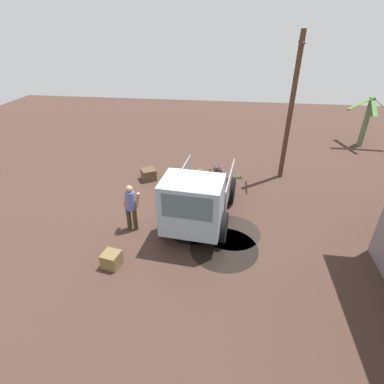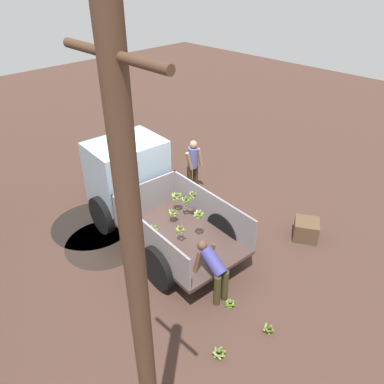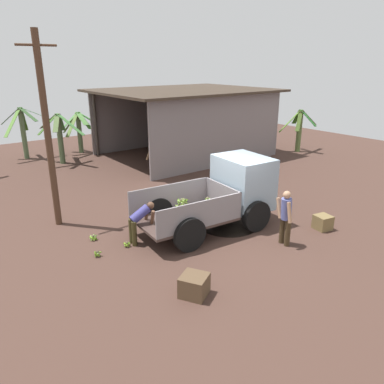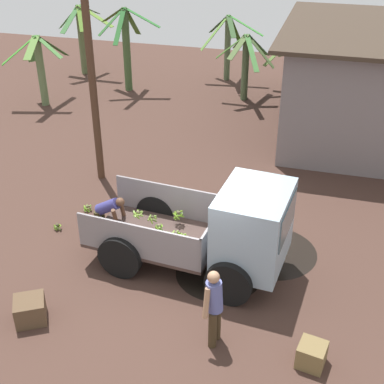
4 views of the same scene
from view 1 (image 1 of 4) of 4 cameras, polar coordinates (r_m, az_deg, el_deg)
name	(u,v)px [view 1 (image 1 of 4)]	position (r m, az deg, el deg)	size (l,w,h in m)	color
ground	(192,218)	(10.72, 0.03, -4.97)	(36.00, 36.00, 0.00)	#442E26
mud_patch_0	(224,249)	(9.46, 6.13, -10.66)	(2.11, 2.11, 0.01)	black
mud_patch_1	(231,232)	(10.14, 7.53, -7.55)	(1.91, 1.91, 0.01)	black
mud_patch_2	(193,227)	(10.29, 0.13, -6.62)	(1.91, 1.91, 0.01)	black
cargo_truck	(195,202)	(9.49, 0.66, -1.97)	(4.47, 2.42, 2.14)	#42312C
utility_pole	(291,110)	(13.11, 18.29, 14.65)	(1.13, 0.20, 5.88)	#4A3122
banana_palm_5	(366,120)	(19.09, 30.27, 11.70)	(2.19, 2.63, 2.65)	#5F7349
person_foreground_visitor	(131,206)	(9.92, -11.58, -2.57)	(0.37, 0.64, 1.63)	#3C2E1B
person_worker_loading	(217,172)	(12.32, 4.83, 3.75)	(0.78, 0.62, 1.18)	#393319
banana_bunch_on_ground_0	(217,171)	(13.83, 4.88, 3.94)	(0.21, 0.21, 0.18)	#413B2A
banana_bunch_on_ground_1	(240,176)	(13.55, 9.10, 3.00)	(0.25, 0.24, 0.16)	brown
banana_bunch_on_ground_2	(217,181)	(13.02, 4.78, 2.13)	(0.20, 0.20, 0.16)	brown
wooden_crate_0	(149,174)	(13.31, -8.27, 3.34)	(0.58, 0.58, 0.49)	brown
wooden_crate_1	(112,259)	(9.01, -15.07, -12.31)	(0.47, 0.47, 0.45)	brown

